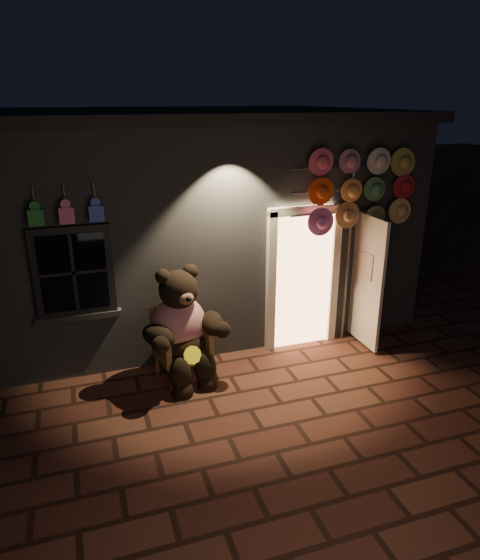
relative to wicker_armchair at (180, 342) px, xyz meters
name	(u,v)px	position (x,y,z in m)	size (l,w,h in m)	color
ground	(251,410)	(0.63, -1.13, -0.50)	(60.00, 60.00, 0.00)	brown
shop_building	(178,208)	(0.64, 2.86, 1.24)	(7.30, 5.95, 3.51)	slate
wicker_armchair	(180,342)	(0.00, 0.00, 0.00)	(0.78, 0.73, 0.99)	#A76D40
teddy_bear	(182,329)	(0.02, -0.13, 0.25)	(1.20, 1.03, 1.68)	red
hat_rack	(362,192)	(2.78, 0.14, 1.88)	(1.92, 0.22, 2.98)	#59595E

